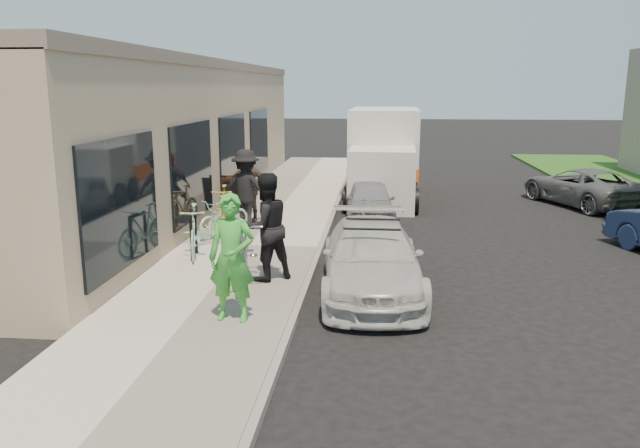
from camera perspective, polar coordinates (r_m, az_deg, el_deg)
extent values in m
plane|color=black|center=(10.50, 0.83, -7.05)|extent=(120.00, 120.00, 0.00)
cube|color=#BBB7A8|center=(13.61, -6.55, -2.23)|extent=(3.00, 34.00, 0.15)
cube|color=gray|center=(13.38, -0.03, -2.45)|extent=(0.12, 34.00, 0.13)
cube|color=#CBAE8D|center=(18.92, -13.26, 7.57)|extent=(3.50, 20.00, 4.00)
cube|color=#7C6B5D|center=(18.87, -13.59, 13.94)|extent=(3.60, 20.00, 0.25)
cube|color=black|center=(10.92, -17.67, 1.81)|extent=(0.06, 3.00, 2.20)
cube|color=black|center=(14.64, -11.58, 4.73)|extent=(0.06, 3.00, 2.20)
cube|color=black|center=(18.47, -7.96, 6.43)|extent=(0.06, 3.00, 2.20)
cube|color=black|center=(22.36, -5.58, 7.52)|extent=(0.06, 3.00, 2.20)
cylinder|color=black|center=(12.43, -11.67, -1.44)|extent=(0.06, 0.06, 0.85)
cylinder|color=black|center=(12.97, -11.30, -0.84)|extent=(0.06, 0.06, 0.85)
cylinder|color=black|center=(12.61, -11.56, 0.75)|extent=(0.14, 0.57, 0.06)
cube|color=black|center=(17.17, -7.98, 2.68)|extent=(0.59, 0.30, 0.94)
cube|color=black|center=(17.51, -7.86, 2.87)|extent=(0.59, 0.30, 0.94)
cube|color=black|center=(17.13, -8.00, 2.82)|extent=(0.47, 0.21, 0.67)
imported|color=beige|center=(10.82, 4.76, -3.18)|extent=(1.92, 4.21, 1.19)
cylinder|color=black|center=(10.23, 4.78, -0.53)|extent=(0.95, 0.04, 0.04)
cylinder|color=black|center=(11.01, 4.84, 0.40)|extent=(0.95, 0.04, 0.04)
imported|color=#A1A1A6|center=(16.57, 4.56, 2.09)|extent=(1.46, 3.20, 1.07)
cube|color=silver|center=(18.01, 5.67, 4.05)|extent=(1.91, 1.91, 1.77)
cube|color=black|center=(17.96, 5.70, 5.22)|extent=(1.73, 0.10, 0.84)
cube|color=silver|center=(20.72, 5.89, 6.70)|extent=(2.24, 3.97, 2.71)
cube|color=#F15A0E|center=(20.79, 5.85, 5.04)|extent=(2.26, 3.99, 0.51)
cylinder|color=black|center=(17.68, 2.57, 2.25)|extent=(0.25, 0.75, 0.75)
cylinder|color=black|center=(17.64, 8.63, 2.10)|extent=(0.25, 0.75, 0.75)
cylinder|color=black|center=(18.69, 2.81, 2.80)|extent=(0.25, 0.75, 0.75)
cylinder|color=black|center=(18.65, 8.55, 2.66)|extent=(0.25, 0.75, 0.75)
cylinder|color=black|center=(22.19, 3.47, 4.33)|extent=(0.25, 0.75, 0.75)
cylinder|color=black|center=(22.16, 8.31, 4.21)|extent=(0.25, 0.75, 0.75)
imported|color=#55575A|center=(20.35, 22.84, 3.17)|extent=(3.24, 4.43, 1.12)
imported|color=#B9B9BB|center=(10.96, -7.08, -2.37)|extent=(1.09, 2.26, 1.14)
imported|color=green|center=(9.09, -8.06, -3.09)|extent=(0.71, 0.49, 1.88)
imported|color=black|center=(10.95, -4.99, -0.27)|extent=(1.17, 1.14, 1.91)
imported|color=#95DFCA|center=(12.85, -11.45, -0.59)|extent=(0.87, 1.76, 1.02)
imported|color=#95DFCA|center=(14.47, -8.72, 0.62)|extent=(1.25, 1.68, 0.84)
imported|color=gold|center=(15.21, -8.80, 1.52)|extent=(0.72, 1.74, 1.01)
imported|color=black|center=(15.10, -6.78, 3.20)|extent=(1.32, 0.89, 1.90)
imported|color=brown|center=(15.64, -6.56, 3.29)|extent=(1.06, 0.50, 1.77)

